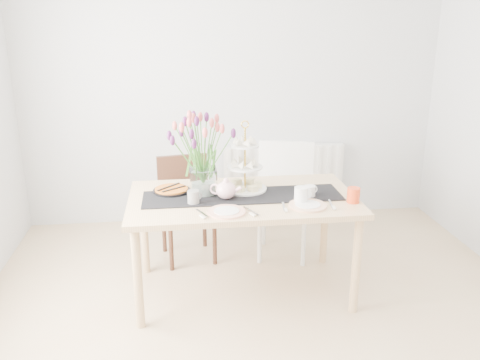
{
  "coord_description": "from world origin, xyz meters",
  "views": [
    {
      "loc": [
        -0.53,
        -2.57,
        1.98
      ],
      "look_at": [
        -0.12,
        0.73,
        0.89
      ],
      "focal_mm": 38.0,
      "sensor_mm": 36.0,
      "label": 1
    }
  ],
  "objects": [
    {
      "name": "table_runner",
      "position": [
        -0.1,
        0.78,
        0.75
      ],
      "size": [
        1.4,
        0.35,
        0.01
      ],
      "primitive_type": "cube",
      "color": "black",
      "rests_on": "dining_table"
    },
    {
      "name": "radiator",
      "position": [
        0.5,
        2.19,
        0.45
      ],
      "size": [
        1.2,
        0.08,
        0.6
      ],
      "primitive_type": "cube",
      "color": "white",
      "rests_on": "room_shell"
    },
    {
      "name": "plate_right",
      "position": [
        0.31,
        0.53,
        0.76
      ],
      "size": [
        0.29,
        0.29,
        0.01
      ],
      "primitive_type": "cylinder",
      "rotation": [
        0.0,
        0.0,
        -0.12
      ],
      "color": "white",
      "rests_on": "dining_table"
    },
    {
      "name": "dining_table",
      "position": [
        -0.1,
        0.78,
        0.67
      ],
      "size": [
        1.6,
        0.9,
        0.75
      ],
      "color": "tan",
      "rests_on": "ground"
    },
    {
      "name": "mug_orange",
      "position": [
        0.64,
        0.57,
        0.8
      ],
      "size": [
        0.12,
        0.12,
        0.1
      ],
      "primitive_type": "cylinder",
      "rotation": [
        0.0,
        0.0,
        1.07
      ],
      "color": "#EF441A",
      "rests_on": "dining_table"
    },
    {
      "name": "cake_stand",
      "position": [
        -0.06,
        0.9,
        0.88
      ],
      "size": [
        0.32,
        0.32,
        0.47
      ],
      "rotation": [
        0.0,
        0.0,
        -0.16
      ],
      "color": "gold",
      "rests_on": "dining_table"
    },
    {
      "name": "tart_tin",
      "position": [
        -0.6,
        0.92,
        0.77
      ],
      "size": [
        0.27,
        0.27,
        0.03
      ],
      "rotation": [
        0.0,
        0.0,
        0.36
      ],
      "color": "black",
      "rests_on": "dining_table"
    },
    {
      "name": "mug_grey",
      "position": [
        -0.45,
        0.67,
        0.8
      ],
      "size": [
        0.11,
        0.11,
        0.1
      ],
      "primitive_type": "cylinder",
      "rotation": [
        0.0,
        0.0,
        0.6
      ],
      "color": "gray",
      "rests_on": "dining_table"
    },
    {
      "name": "tulip_vase",
      "position": [
        -0.37,
        0.86,
        1.13
      ],
      "size": [
        0.69,
        0.69,
        0.59
      ],
      "rotation": [
        0.0,
        0.0,
        0.12
      ],
      "color": "silver",
      "rests_on": "dining_table"
    },
    {
      "name": "mug_white",
      "position": [
        0.28,
        0.6,
        0.81
      ],
      "size": [
        0.1,
        0.1,
        0.11
      ],
      "primitive_type": "cylinder",
      "rotation": [
        0.0,
        0.0,
        0.12
      ],
      "color": "white",
      "rests_on": "dining_table"
    },
    {
      "name": "teapot",
      "position": [
        -0.22,
        0.73,
        0.82
      ],
      "size": [
        0.28,
        0.25,
        0.15
      ],
      "primitive_type": null,
      "rotation": [
        0.0,
        0.0,
        -0.41
      ],
      "color": "white",
      "rests_on": "dining_table"
    },
    {
      "name": "chair_brown",
      "position": [
        -0.49,
        1.45,
        0.5
      ],
      "size": [
        0.49,
        0.49,
        0.86
      ],
      "rotation": [
        0.0,
        0.0,
        0.18
      ],
      "color": "#341C13",
      "rests_on": "ground"
    },
    {
      "name": "cream_jug",
      "position": [
        0.37,
        0.71,
        0.79
      ],
      "size": [
        0.11,
        0.11,
        0.08
      ],
      "primitive_type": "cylinder",
      "rotation": [
        0.0,
        0.0,
        0.43
      ],
      "color": "white",
      "rests_on": "dining_table"
    },
    {
      "name": "chair_white",
      "position": [
        0.35,
        1.42,
        0.56
      ],
      "size": [
        0.58,
        0.58,
        0.95
      ],
      "rotation": [
        0.0,
        0.0,
        -0.27
      ],
      "color": "white",
      "rests_on": "ground"
    },
    {
      "name": "plate_left",
      "position": [
        -0.24,
        0.48,
        0.76
      ],
      "size": [
        0.33,
        0.33,
        0.01
      ],
      "primitive_type": "cylinder",
      "rotation": [
        0.0,
        0.0,
        0.43
      ],
      "color": "white",
      "rests_on": "dining_table"
    },
    {
      "name": "room_shell",
      "position": [
        0.0,
        0.0,
        1.3
      ],
      "size": [
        4.5,
        4.5,
        4.5
      ],
      "color": "tan",
      "rests_on": "ground"
    }
  ]
}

